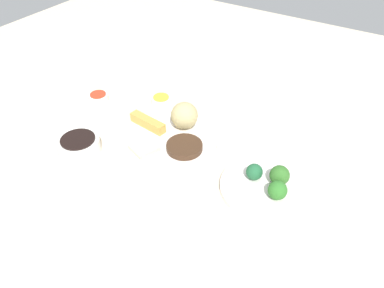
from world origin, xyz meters
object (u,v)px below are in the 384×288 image
Objects in this scene: sauce_ramekin_sweet_and_sour at (98,98)px; sauce_ramekin_hot_mustard at (161,101)px; soy_sauce_bowl at (79,146)px; main_plate at (165,140)px; broccoli_plate at (265,187)px.

sauce_ramekin_hot_mustard is at bearing 117.33° from sauce_ramekin_sweet_and_sour.
soy_sauce_bowl is at bearing -7.92° from sauce_ramekin_hot_mustard.
soy_sauce_bowl is (0.16, -0.17, 0.01)m from main_plate.
sauce_ramekin_hot_mustard is (-0.18, -0.43, 0.00)m from broccoli_plate.
sauce_ramekin_hot_mustard is at bearing -140.94° from main_plate.
soy_sauce_bowl is (0.14, -0.48, 0.01)m from broccoli_plate.
sauce_ramekin_sweet_and_sour is 0.20m from sauce_ramekin_hot_mustard.
main_plate is at bearing -93.81° from broccoli_plate.
sauce_ramekin_hot_mustard reaches higher than main_plate.
sauce_ramekin_sweet_and_sour is at bearing -147.84° from soy_sauce_bowl.
sauce_ramekin_sweet_and_sour is at bearing -97.63° from broccoli_plate.
sauce_ramekin_hot_mustard is (-0.15, -0.13, 0.00)m from main_plate.
main_plate is 4.63× the size of sauce_ramekin_hot_mustard.
main_plate is 2.55× the size of soy_sauce_bowl.
broccoli_plate is at bearing 86.19° from main_plate.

